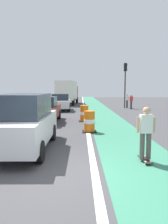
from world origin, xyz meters
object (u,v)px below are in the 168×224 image
object	(u,v)px
pedestrian_crossing	(127,100)
pedestrian_waiting	(131,101)
parked_sedan_second	(44,110)
traffic_light_corner	(125,77)
parked_sedan_third	(61,102)
traffic_barrel_mid	(84,114)
skateboarder_on_lane	(146,132)
traffic_barrel_front	(89,122)
parked_suv_nearest	(24,122)
delivery_truck_down_block	(68,91)

from	to	relation	value
pedestrian_crossing	pedestrian_waiting	bearing A→B (deg)	-86.63
parked_sedan_second	pedestrian_waiting	world-z (taller)	parked_sedan_second
traffic_light_corner	pedestrian_crossing	xyz separation A→B (m)	(0.28, 0.06, -2.64)
parked_sedan_third	pedestrian_crossing	world-z (taller)	parked_sedan_third
traffic_barrel_mid	pedestrian_crossing	xyz separation A→B (m)	(5.13, 10.28, 0.33)
skateboarder_on_lane	traffic_barrel_front	xyz separation A→B (m)	(-1.54, 4.58, -0.38)
traffic_barrel_front	pedestrian_waiting	size ratio (longest dim) A/B	0.68
traffic_barrel_mid	parked_sedan_second	bearing A→B (deg)	-175.48
traffic_light_corner	pedestrian_waiting	world-z (taller)	traffic_light_corner
skateboarder_on_lane	traffic_barrel_mid	world-z (taller)	skateboarder_on_lane
skateboarder_on_lane	parked_suv_nearest	distance (m)	4.29
parked_suv_nearest	traffic_light_corner	distance (m)	18.62
parked_sedan_third	traffic_barrel_mid	world-z (taller)	parked_sedan_third
parked_sedan_third	delivery_truck_down_block	distance (m)	8.69
parked_suv_nearest	traffic_light_corner	world-z (taller)	traffic_light_corner
skateboarder_on_lane	delivery_truck_down_block	xyz separation A→B (m)	(-3.85, 24.06, 0.94)
skateboarder_on_lane	parked_suv_nearest	size ratio (longest dim) A/B	0.37
parked_sedan_third	delivery_truck_down_block	bearing A→B (deg)	88.69
traffic_barrel_front	delivery_truck_down_block	xyz separation A→B (m)	(-2.31, 19.49, 1.31)
skateboarder_on_lane	parked_sedan_second	world-z (taller)	parked_sedan_second
parked_sedan_second	delivery_truck_down_block	world-z (taller)	delivery_truck_down_block
traffic_barrel_front	delivery_truck_down_block	distance (m)	19.67
traffic_barrel_front	traffic_light_corner	bearing A→B (deg)	71.43
skateboarder_on_lane	traffic_light_corner	distance (m)	18.83
skateboarder_on_lane	traffic_barrel_mid	size ratio (longest dim) A/B	1.55
delivery_truck_down_block	traffic_light_corner	bearing A→B (deg)	-39.21
traffic_barrel_front	pedestrian_crossing	bearing A→B (deg)	70.47
traffic_light_corner	pedestrian_crossing	bearing A→B (deg)	12.75
parked_sedan_second	traffic_light_corner	distance (m)	13.15
skateboarder_on_lane	parked_sedan_third	distance (m)	15.96
skateboarder_on_lane	pedestrian_crossing	size ratio (longest dim) A/B	1.05
parked_sedan_second	traffic_light_corner	world-z (taller)	traffic_light_corner
parked_suv_nearest	parked_sedan_third	distance (m)	14.06
traffic_barrel_mid	traffic_light_corner	size ratio (longest dim) A/B	0.21
delivery_truck_down_block	pedestrian_crossing	bearing A→B (deg)	-37.78
traffic_barrel_mid	pedestrian_waiting	bearing A→B (deg)	58.86
traffic_barrel_mid	pedestrian_waiting	xyz separation A→B (m)	(5.23, 8.65, 0.33)
skateboarder_on_lane	parked_sedan_second	size ratio (longest dim) A/B	0.41
parked_suv_nearest	traffic_barrel_mid	distance (m)	7.19
delivery_truck_down_block	pedestrian_crossing	distance (m)	9.21
parked_suv_nearest	delivery_truck_down_block	size ratio (longest dim) A/B	0.59
parked_suv_nearest	traffic_barrel_front	xyz separation A→B (m)	(2.52, 3.19, -0.50)
parked_sedan_third	traffic_barrel_mid	xyz separation A→B (m)	(2.30, -7.27, -0.30)
traffic_barrel_front	traffic_light_corner	size ratio (longest dim) A/B	0.21
pedestrian_crossing	traffic_barrel_front	bearing A→B (deg)	-109.53
parked_suv_nearest	pedestrian_waiting	xyz separation A→B (m)	(7.54, 15.44, -0.17)
parked_suv_nearest	parked_sedan_second	distance (m)	6.59
parked_sedan_second	pedestrian_crossing	distance (m)	13.10
traffic_light_corner	parked_sedan_third	bearing A→B (deg)	-157.56
skateboarder_on_lane	traffic_barrel_front	distance (m)	4.84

